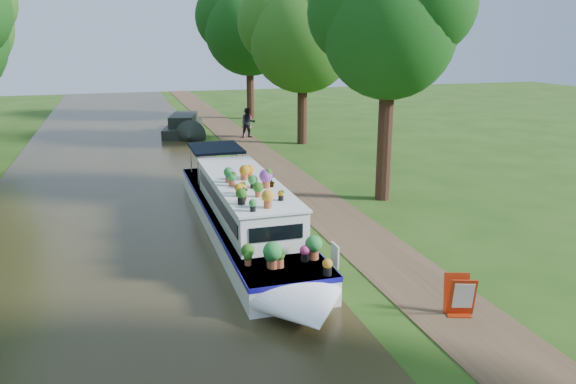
{
  "coord_description": "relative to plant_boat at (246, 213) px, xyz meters",
  "views": [
    {
      "loc": [
        -5.82,
        -15.98,
        6.12
      ],
      "look_at": [
        -0.77,
        0.56,
        1.3
      ],
      "focal_mm": 35.0,
      "sensor_mm": 36.0,
      "label": 1
    }
  ],
  "objects": [
    {
      "name": "ground",
      "position": [
        2.25,
        -0.19,
        -0.85
      ],
      "size": [
        100.0,
        100.0,
        0.0
      ],
      "primitive_type": "plane",
      "color": "#244711",
      "rests_on": "ground"
    },
    {
      "name": "tree_near_overhang",
      "position": [
        6.04,
        2.87,
        5.75
      ],
      "size": [
        5.52,
        5.28,
        8.99
      ],
      "color": "black",
      "rests_on": "ground"
    },
    {
      "name": "pedestrian_pink",
      "position": [
        4.15,
        17.99,
        0.06
      ],
      "size": [
        0.67,
        0.47,
        1.76
      ],
      "primitive_type": "imported",
      "rotation": [
        0.0,
        0.0,
        -0.08
      ],
      "color": "#D35779",
      "rests_on": "towpath"
    },
    {
      "name": "second_boat",
      "position": [
        0.5,
        20.17,
        -0.33
      ],
      "size": [
        3.26,
        6.93,
        1.28
      ],
      "rotation": [
        0.0,
        0.0,
        -0.25
      ],
      "color": "black",
      "rests_on": "canal_water"
    },
    {
      "name": "sandwich_board",
      "position": [
        3.49,
        -6.28,
        -0.41
      ],
      "size": [
        0.62,
        0.63,
        0.92
      ],
      "rotation": [
        0.0,
        0.0,
        -0.34
      ],
      "color": "#AA280C",
      "rests_on": "towpath"
    },
    {
      "name": "verge_plant",
      "position": [
        1.65,
        1.89,
        -0.62
      ],
      "size": [
        0.51,
        0.47,
        0.47
      ],
      "primitive_type": "imported",
      "rotation": [
        0.0,
        0.0,
        -0.29
      ],
      "color": "#1D5E1C",
      "rests_on": "ground"
    },
    {
      "name": "tree_near_mid",
      "position": [
        6.73,
        14.89,
        5.58
      ],
      "size": [
        6.9,
        6.6,
        9.4
      ],
      "color": "black",
      "rests_on": "ground"
    },
    {
      "name": "tree_near_far",
      "position": [
        6.23,
        25.9,
        6.2
      ],
      "size": [
        7.59,
        7.26,
        10.3
      ],
      "color": "black",
      "rests_on": "ground"
    },
    {
      "name": "canal_water",
      "position": [
        -3.75,
        -0.19,
        -0.84
      ],
      "size": [
        10.0,
        100.0,
        0.02
      ],
      "primitive_type": "cube",
      "color": "#2D2713",
      "rests_on": "ground"
    },
    {
      "name": "pedestrian_dark",
      "position": [
        4.15,
        17.52,
        0.1
      ],
      "size": [
        0.92,
        0.73,
        1.84
      ],
      "primitive_type": "imported",
      "rotation": [
        0.0,
        0.0,
        0.04
      ],
      "color": "black",
      "rests_on": "towpath"
    },
    {
      "name": "towpath",
      "position": [
        3.45,
        -0.19,
        -0.84
      ],
      "size": [
        2.2,
        100.0,
        0.03
      ],
      "primitive_type": "cube",
      "color": "#4D3824",
      "rests_on": "ground"
    },
    {
      "name": "plant_boat",
      "position": [
        0.0,
        0.0,
        0.0
      ],
      "size": [
        2.29,
        13.52,
        2.27
      ],
      "color": "white",
      "rests_on": "canal_water"
    }
  ]
}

